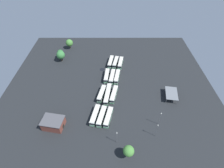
% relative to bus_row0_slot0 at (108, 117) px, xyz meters
% --- Properties ---
extents(ground_plane, '(128.99, 128.99, 0.00)m').
position_rel_bus_row0_slot0_xyz_m(ground_plane, '(24.69, -0.55, -1.91)').
color(ground_plane, black).
extents(bus_row0_slot0, '(12.09, 5.17, 3.62)m').
position_rel_bus_row0_slot0_xyz_m(bus_row0_slot0, '(0.00, 0.00, 0.00)').
color(bus_row0_slot0, silver).
rests_on(bus_row0_slot0, ground_plane).
extents(bus_row0_slot1, '(12.50, 5.24, 3.62)m').
position_rel_bus_row0_slot0_xyz_m(bus_row0_slot1, '(0.58, 3.51, 0.00)').
color(bus_row0_slot1, silver).
rests_on(bus_row0_slot1, ground_plane).
extents(bus_row0_slot2, '(12.61, 5.05, 3.62)m').
position_rel_bus_row0_slot0_xyz_m(bus_row0_slot2, '(1.39, 6.96, 0.00)').
color(bus_row0_slot2, silver).
rests_on(bus_row0_slot2, ground_plane).
extents(bus_row1_slot0, '(12.89, 5.22, 3.62)m').
position_rel_bus_row0_slot0_xyz_m(bus_row1_slot0, '(16.42, -2.98, 0.00)').
color(bus_row1_slot0, silver).
rests_on(bus_row1_slot0, ground_plane).
extents(bus_row1_slot1, '(15.74, 4.67, 3.62)m').
position_rel_bus_row0_slot0_xyz_m(bus_row1_slot1, '(16.50, 0.69, 0.00)').
color(bus_row1_slot1, silver).
rests_on(bus_row1_slot1, ground_plane).
extents(bus_row1_slot2, '(12.42, 5.25, 3.62)m').
position_rel_bus_row0_slot0_xyz_m(bus_row1_slot2, '(17.01, 4.22, 0.00)').
color(bus_row1_slot2, silver).
rests_on(bus_row1_slot2, ground_plane).
extents(bus_row2_slot0, '(12.48, 4.58, 3.62)m').
position_rel_bus_row0_slot0_xyz_m(bus_row2_slot0, '(32.41, -5.18, 0.00)').
color(bus_row2_slot0, silver).
rests_on(bus_row2_slot0, ground_plane).
extents(bus_row2_slot1, '(12.84, 4.42, 3.62)m').
position_rel_bus_row0_slot0_xyz_m(bus_row2_slot1, '(32.53, -1.96, 0.00)').
color(bus_row2_slot1, silver).
rests_on(bus_row2_slot1, ground_plane).
extents(bus_row2_slot2, '(12.18, 3.68, 3.62)m').
position_rel_bus_row0_slot0_xyz_m(bus_row2_slot2, '(33.45, 1.58, 0.00)').
color(bus_row2_slot2, silver).
rests_on(bus_row2_slot2, ground_plane).
extents(bus_row3_slot0, '(12.25, 4.65, 3.62)m').
position_rel_bus_row0_slot0_xyz_m(bus_row3_slot0, '(47.84, -8.02, 0.00)').
color(bus_row3_slot0, silver).
rests_on(bus_row3_slot0, ground_plane).
extents(bus_row3_slot1, '(12.11, 4.92, 3.62)m').
position_rel_bus_row0_slot0_xyz_m(bus_row3_slot1, '(48.63, -4.48, 0.00)').
color(bus_row3_slot1, silver).
rests_on(bus_row3_slot1, ground_plane).
extents(bus_row3_slot2, '(12.61, 4.52, 3.62)m').
position_rel_bus_row0_slot0_xyz_m(bus_row3_slot2, '(49.20, -0.96, 0.00)').
color(bus_row3_slot2, silver).
rests_on(bus_row3_slot2, ground_plane).
extents(depot_building, '(9.55, 11.75, 5.09)m').
position_rel_bus_row0_slot0_xyz_m(depot_building, '(-4.07, 27.32, 0.65)').
color(depot_building, brown).
rests_on(depot_building, ground_plane).
extents(maintenance_shelter, '(11.79, 8.35, 3.41)m').
position_rel_bus_row0_slot0_xyz_m(maintenance_shelter, '(16.00, -36.40, 1.34)').
color(maintenance_shelter, slate).
rests_on(maintenance_shelter, ground_plane).
extents(lamp_post_far_corner, '(0.56, 0.28, 8.84)m').
position_rel_bus_row0_slot0_xyz_m(lamp_post_far_corner, '(-2.90, -25.47, 2.92)').
color(lamp_post_far_corner, slate).
rests_on(lamp_post_far_corner, ground_plane).
extents(lamp_post_near_entrance, '(0.56, 0.28, 7.91)m').
position_rel_bus_row0_slot0_xyz_m(lamp_post_near_entrance, '(-12.97, -4.04, 2.46)').
color(lamp_post_near_entrance, slate).
rests_on(lamp_post_near_entrance, ground_plane).
extents(lamp_post_mid_lot, '(0.56, 0.28, 8.82)m').
position_rel_bus_row0_slot0_xyz_m(lamp_post_mid_lot, '(-9.54, -22.60, 2.92)').
color(lamp_post_mid_lot, slate).
rests_on(lamp_post_mid_lot, ground_plane).
extents(tree_north_edge, '(4.83, 4.83, 7.67)m').
position_rel_bus_row0_slot0_xyz_m(tree_north_edge, '(-19.88, -8.83, 3.32)').
color(tree_north_edge, brown).
rests_on(tree_north_edge, ground_plane).
extents(tree_northeast, '(6.00, 6.00, 8.33)m').
position_rel_bus_row0_slot0_xyz_m(tree_northeast, '(52.98, 35.47, 3.41)').
color(tree_northeast, brown).
rests_on(tree_northeast, ground_plane).
extents(tree_west_edge, '(5.66, 5.66, 8.06)m').
position_rel_bus_row0_slot0_xyz_m(tree_west_edge, '(70.72, 32.36, 3.30)').
color(tree_west_edge, brown).
rests_on(tree_west_edge, ground_plane).
extents(tree_northwest, '(4.61, 4.61, 7.38)m').
position_rel_bus_row0_slot0_xyz_m(tree_northwest, '(56.34, 36.50, 3.14)').
color(tree_northwest, brown).
rests_on(tree_northwest, ground_plane).
extents(puddle_back_corner, '(1.76, 1.76, 0.01)m').
position_rel_bus_row0_slot0_xyz_m(puddle_back_corner, '(40.83, -2.76, -1.91)').
color(puddle_back_corner, black).
rests_on(puddle_back_corner, ground_plane).
extents(puddle_near_shelter, '(3.55, 3.55, 0.01)m').
position_rel_bus_row0_slot0_xyz_m(puddle_near_shelter, '(42.70, 5.05, -1.91)').
color(puddle_near_shelter, black).
rests_on(puddle_near_shelter, ground_plane).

